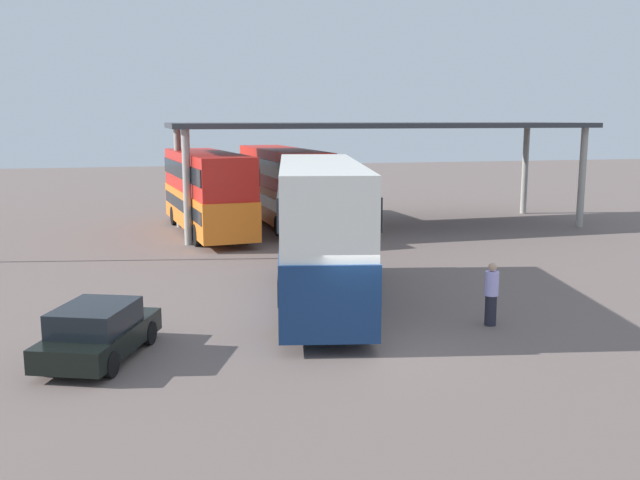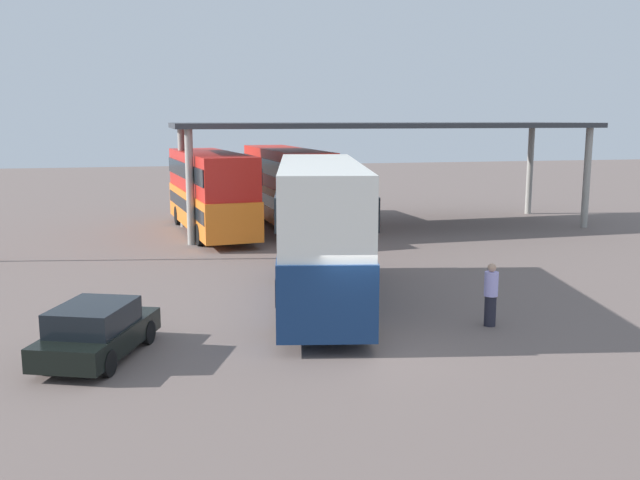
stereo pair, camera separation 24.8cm
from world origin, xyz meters
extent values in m
plane|color=#6D5E58|center=(0.00, 0.00, 0.00)|extent=(140.00, 140.00, 0.00)
cube|color=navy|center=(-0.16, 4.39, 1.31)|extent=(4.29, 10.38, 1.92)
cube|color=white|center=(-0.16, 4.39, 3.31)|extent=(4.18, 10.17, 2.08)
cube|color=black|center=(-0.16, 4.39, 1.54)|extent=(4.25, 9.99, 0.65)
cube|color=black|center=(-0.16, 4.39, 3.41)|extent=(4.25, 9.99, 0.83)
cube|color=black|center=(0.77, 9.30, 1.60)|extent=(2.05, 0.49, 1.15)
cube|color=orange|center=(0.77, 9.30, 2.52)|extent=(1.69, 0.40, 0.36)
cylinder|color=black|center=(-0.66, 7.67, 0.50)|extent=(0.46, 1.03, 1.00)
cylinder|color=black|center=(1.50, 7.26, 0.50)|extent=(0.46, 1.03, 1.00)
cylinder|color=black|center=(-1.83, 1.52, 0.50)|extent=(0.46, 1.03, 1.00)
cylinder|color=black|center=(0.33, 1.11, 0.50)|extent=(0.46, 1.03, 1.00)
cube|color=black|center=(-6.43, 0.75, 0.49)|extent=(2.91, 4.07, 0.55)
cube|color=black|center=(-6.49, 0.58, 1.06)|extent=(2.18, 2.47, 0.58)
cylinder|color=black|center=(-6.72, 2.10, 0.30)|extent=(0.40, 0.63, 0.60)
cylinder|color=black|center=(-5.30, 1.55, 0.30)|extent=(0.40, 0.63, 0.60)
cylinder|color=black|center=(-7.55, -0.05, 0.30)|extent=(0.40, 0.63, 0.60)
cylinder|color=black|center=(-6.13, -0.60, 0.30)|extent=(0.40, 0.63, 0.60)
cube|color=orange|center=(-2.47, 18.80, 1.23)|extent=(3.82, 11.14, 1.76)
cube|color=red|center=(-2.47, 18.80, 3.06)|extent=(3.72, 10.91, 1.90)
cube|color=black|center=(-2.47, 18.80, 1.44)|extent=(3.80, 10.71, 0.60)
cube|color=black|center=(-2.47, 18.80, 3.15)|extent=(3.80, 10.71, 0.76)
cube|color=black|center=(-3.11, 24.17, 1.49)|extent=(2.16, 0.36, 1.05)
cube|color=orange|center=(-3.11, 24.17, 2.34)|extent=(1.78, 0.29, 0.36)
cylinder|color=black|center=(-4.01, 22.03, 0.50)|extent=(0.40, 1.03, 1.00)
cylinder|color=black|center=(-1.72, 22.30, 0.50)|extent=(0.40, 1.03, 1.00)
cylinder|color=black|center=(-3.21, 15.31, 0.50)|extent=(0.40, 1.03, 1.00)
cylinder|color=black|center=(-0.92, 15.58, 0.50)|extent=(0.40, 1.03, 1.00)
cube|color=orange|center=(1.69, 20.73, 1.24)|extent=(3.23, 11.47, 1.79)
cube|color=red|center=(1.69, 20.73, 3.10)|extent=(3.14, 11.24, 1.93)
cube|color=black|center=(1.69, 20.73, 1.46)|extent=(3.23, 11.02, 0.61)
cube|color=black|center=(1.69, 20.73, 3.20)|extent=(3.23, 11.02, 0.77)
cube|color=black|center=(1.29, 26.32, 1.51)|extent=(2.07, 0.25, 1.07)
cube|color=orange|center=(1.29, 26.32, 2.37)|extent=(1.70, 0.20, 0.36)
cylinder|color=black|center=(0.35, 24.15, 0.50)|extent=(0.35, 1.02, 1.00)
cylinder|color=black|center=(2.53, 24.31, 0.50)|extent=(0.35, 1.02, 1.00)
cylinder|color=black|center=(0.85, 17.15, 0.50)|extent=(0.35, 1.02, 1.00)
cylinder|color=black|center=(3.03, 17.30, 0.50)|extent=(0.35, 1.02, 1.00)
cube|color=#33353A|center=(6.53, 18.79, 5.31)|extent=(21.76, 7.34, 0.25)
cylinder|color=#9E9B93|center=(16.64, 21.84, 2.59)|extent=(0.36, 0.36, 5.18)
cylinder|color=#9E9B93|center=(16.80, 16.33, 2.59)|extent=(0.36, 0.36, 5.18)
cylinder|color=#9E9B93|center=(-3.73, 21.26, 2.59)|extent=(0.36, 0.36, 5.18)
cylinder|color=#9E9B93|center=(-3.57, 15.74, 2.59)|extent=(0.36, 0.36, 5.18)
cylinder|color=#262633|center=(3.89, 1.07, 0.42)|extent=(0.32, 0.32, 0.85)
cylinder|color=#BEB5FF|center=(3.89, 1.07, 1.19)|extent=(0.38, 0.38, 0.67)
sphere|color=tan|center=(3.89, 1.07, 1.64)|extent=(0.24, 0.24, 0.24)
camera|label=1|loc=(-5.06, -16.00, 5.65)|focal=39.27mm
camera|label=2|loc=(-4.81, -16.06, 5.65)|focal=39.27mm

